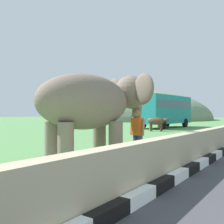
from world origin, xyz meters
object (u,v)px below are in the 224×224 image
Objects in this scene: person_handler at (137,132)px; cow_mid at (156,121)px; bus_teal at (165,109)px; cow_near at (157,121)px; elephant at (95,103)px.

cow_mid is at bearing 23.50° from person_handler.
cow_near is at bearing -163.47° from bus_teal.
bus_teal reaches higher than cow_near.
bus_teal is 4.41× the size of cow_near.
cow_mid is at bearing 28.26° from cow_near.
elephant reaches higher than person_handler.
elephant is 2.32× the size of cow_mid.
person_handler reaches higher than cow_near.
bus_teal is (18.62, 7.13, 1.15)m from person_handler.
bus_teal is (19.96, 6.36, 0.21)m from elephant.
cow_near and cow_mid have the same top height.
elephant is at bearing -162.32° from bus_teal.
elephant reaches higher than cow_mid.
person_handler is at bearing -156.50° from cow_mid.
cow_near is (13.03, 5.47, -0.06)m from person_handler.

